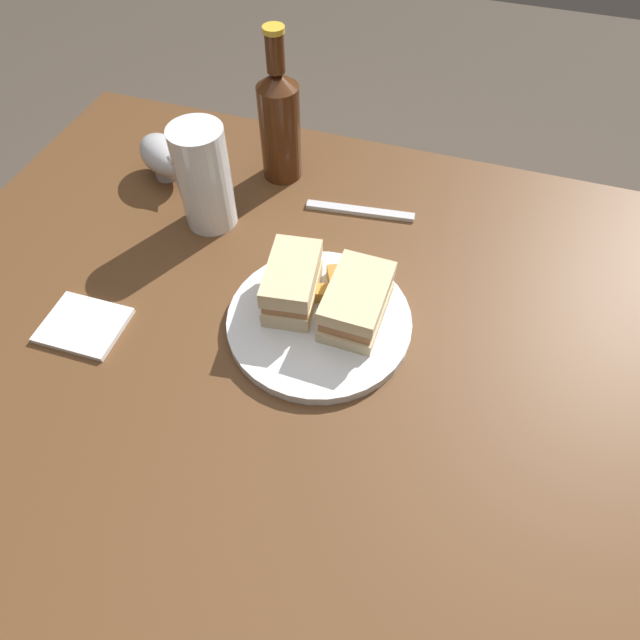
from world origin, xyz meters
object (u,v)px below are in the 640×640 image
at_px(plate, 319,321).
at_px(pint_glass, 205,184).
at_px(sandwich_half_right, 292,283).
at_px(fork, 360,211).
at_px(cider_bottle, 280,122).
at_px(napkin, 84,325).
at_px(gravy_boat, 164,155).
at_px(sandwich_half_left, 357,302).

height_order(plate, pint_glass, pint_glass).
bearing_deg(sandwich_half_right, fork, -99.86).
height_order(pint_glass, cider_bottle, cider_bottle).
bearing_deg(napkin, sandwich_half_right, -154.68).
relative_size(plate, gravy_boat, 1.97).
relative_size(gravy_boat, cider_bottle, 0.52).
bearing_deg(gravy_boat, fork, -178.24).
xyz_separation_m(napkin, fork, (-0.30, -0.35, -0.00)).
distance_m(plate, pint_glass, 0.29).
relative_size(sandwich_half_right, gravy_boat, 0.93).
xyz_separation_m(pint_glass, cider_bottle, (-0.07, -0.15, 0.03)).
bearing_deg(pint_glass, fork, -158.14).
bearing_deg(cider_bottle, fork, 159.80).
bearing_deg(sandwich_half_right, pint_glass, -34.97).
relative_size(sandwich_half_right, cider_bottle, 0.48).
relative_size(sandwich_half_left, napkin, 1.11).
height_order(plate, sandwich_half_left, sandwich_half_left).
bearing_deg(pint_glass, sandwich_half_right, 145.03).
bearing_deg(sandwich_half_left, sandwich_half_right, -1.51).
relative_size(gravy_boat, napkin, 1.18).
distance_m(sandwich_half_left, sandwich_half_right, 0.09).
relative_size(sandwich_half_left, fork, 0.68).
height_order(sandwich_half_left, napkin, sandwich_half_left).
bearing_deg(gravy_boat, sandwich_half_right, 145.65).
height_order(gravy_boat, napkin, gravy_boat).
xyz_separation_m(sandwich_half_right, pint_glass, (0.19, -0.13, 0.02)).
bearing_deg(sandwich_half_left, napkin, 18.99).
xyz_separation_m(plate, fork, (0.01, -0.24, -0.00)).
relative_size(plate, sandwich_half_right, 2.11).
relative_size(plate, pint_glass, 1.53).
height_order(sandwich_half_left, fork, sandwich_half_left).
xyz_separation_m(gravy_boat, cider_bottle, (-0.19, -0.07, 0.06)).
height_order(pint_glass, gravy_boat, pint_glass).
distance_m(sandwich_half_right, fork, 0.23).
relative_size(plate, cider_bottle, 1.02).
height_order(plate, fork, plate).
distance_m(plate, napkin, 0.33).
xyz_separation_m(sandwich_half_left, sandwich_half_right, (0.09, -0.00, 0.00)).
bearing_deg(napkin, fork, -131.17).
bearing_deg(gravy_boat, sandwich_half_left, 151.97).
bearing_deg(plate, pint_glass, -33.16).
distance_m(napkin, fork, 0.46).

